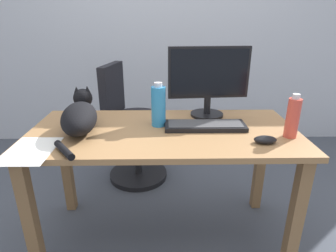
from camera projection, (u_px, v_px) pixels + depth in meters
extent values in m
plane|color=#474C56|center=(164.00, 234.00, 1.78)|extent=(8.00, 8.00, 0.00)
cube|color=silver|center=(163.00, 15.00, 2.74)|extent=(6.00, 0.04, 2.60)
cube|color=#9E7247|center=(163.00, 132.00, 1.53)|extent=(1.44, 0.68, 0.03)
cube|color=olive|center=(30.00, 221.00, 1.39)|extent=(0.06, 0.06, 0.69)
cube|color=olive|center=(295.00, 218.00, 1.41)|extent=(0.06, 0.06, 0.69)
cube|color=olive|center=(66.00, 166.00, 1.91)|extent=(0.06, 0.06, 0.69)
cube|color=olive|center=(260.00, 164.00, 1.93)|extent=(0.06, 0.06, 0.69)
cylinder|color=black|center=(138.00, 174.00, 2.42)|extent=(0.48, 0.48, 0.04)
cylinder|color=black|center=(137.00, 151.00, 2.34)|extent=(0.06, 0.06, 0.49)
cylinder|color=black|center=(136.00, 120.00, 2.24)|extent=(0.44, 0.44, 0.06)
cube|color=black|center=(112.00, 90.00, 2.19)|extent=(0.14, 0.36, 0.40)
cylinder|color=black|center=(206.00, 114.00, 1.74)|extent=(0.20, 0.20, 0.01)
cylinder|color=black|center=(207.00, 105.00, 1.71)|extent=(0.04, 0.04, 0.10)
cube|color=black|center=(208.00, 73.00, 1.64)|extent=(0.48, 0.06, 0.30)
cube|color=black|center=(209.00, 73.00, 1.63)|extent=(0.45, 0.04, 0.27)
cube|color=black|center=(205.00, 126.00, 1.54)|extent=(0.44, 0.15, 0.02)
cube|color=#444447|center=(205.00, 123.00, 1.53)|extent=(0.40, 0.12, 0.00)
ellipsoid|color=black|center=(79.00, 118.00, 1.47)|extent=(0.23, 0.38, 0.15)
sphere|color=black|center=(82.00, 98.00, 1.65)|extent=(0.11, 0.11, 0.11)
cone|color=black|center=(76.00, 90.00, 1.62)|extent=(0.04, 0.04, 0.04)
cone|color=black|center=(87.00, 90.00, 1.63)|extent=(0.04, 0.04, 0.04)
cylinder|color=black|center=(64.00, 150.00, 1.24)|extent=(0.13, 0.16, 0.03)
ellipsoid|color=black|center=(265.00, 140.00, 1.35)|extent=(0.11, 0.06, 0.04)
cube|color=white|center=(30.00, 151.00, 1.28)|extent=(0.21, 0.30, 0.00)
cylinder|color=#2D8CD1|center=(158.00, 107.00, 1.54)|extent=(0.08, 0.08, 0.22)
cylinder|color=silver|center=(158.00, 85.00, 1.50)|extent=(0.04, 0.04, 0.02)
cylinder|color=#D84C3D|center=(292.00, 118.00, 1.40)|extent=(0.06, 0.06, 0.20)
cylinder|color=silver|center=(296.00, 96.00, 1.35)|extent=(0.04, 0.04, 0.02)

